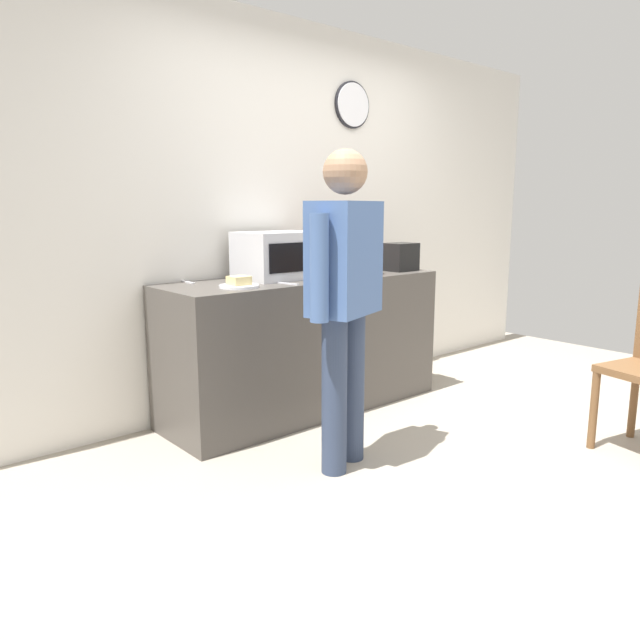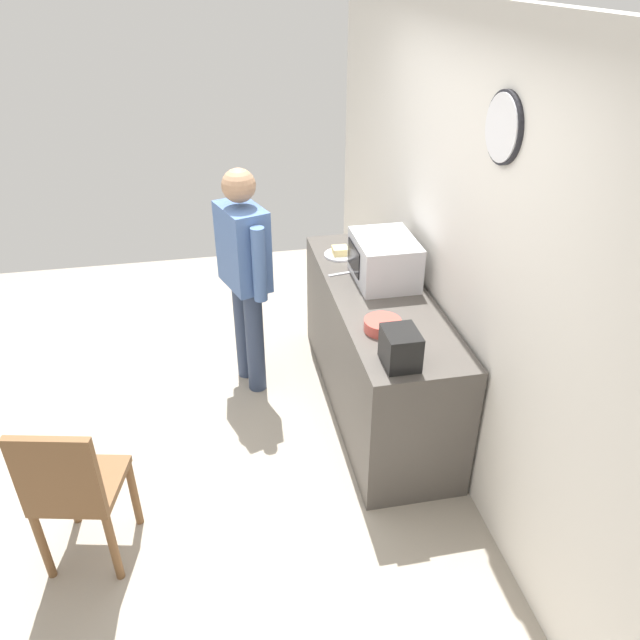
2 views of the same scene
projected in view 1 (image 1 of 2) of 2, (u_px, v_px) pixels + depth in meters
name	position (u px, v px, depth m)	size (l,w,h in m)	color
ground_plane	(481.00, 452.00, 3.35)	(6.00, 6.00, 0.00)	#9E9384
back_wall	(301.00, 214.00, 4.30)	(5.40, 0.13, 2.60)	silver
kitchen_counter	(305.00, 344.00, 4.00)	(1.95, 0.62, 0.90)	#4C4742
microwave	(278.00, 255.00, 3.83)	(0.50, 0.39, 0.30)	silver
sandwich_plate	(239.00, 284.00, 3.43)	(0.23, 0.23, 0.07)	white
salad_bowl	(366.00, 269.00, 4.12)	(0.22, 0.22, 0.07)	#C64C42
toaster	(400.00, 257.00, 4.32)	(0.22, 0.18, 0.20)	black
fork_utensil	(188.00, 282.00, 3.65)	(0.17, 0.02, 0.01)	silver
spoon_utensil	(287.00, 284.00, 3.58)	(0.17, 0.02, 0.01)	silver
person_standing	(344.00, 288.00, 3.01)	(0.56, 0.36, 1.63)	#2F3C57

